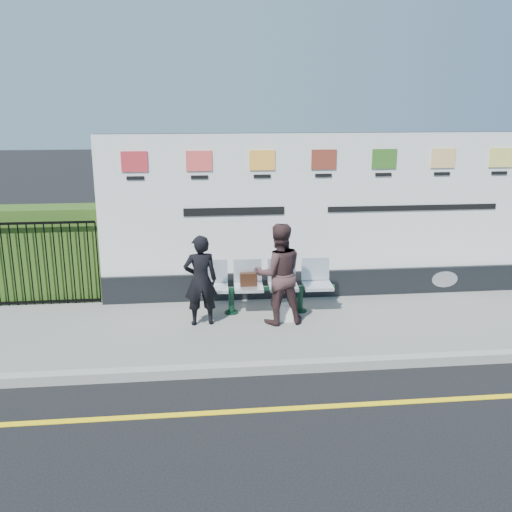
{
  "coord_description": "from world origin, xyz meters",
  "views": [
    {
      "loc": [
        -1.78,
        -6.2,
        3.67
      ],
      "look_at": [
        -0.83,
        2.62,
        1.25
      ],
      "focal_mm": 40.0,
      "sensor_mm": 36.0,
      "label": 1
    }
  ],
  "objects_px": {
    "bench": "(266,299)",
    "woman_left": "(201,280)",
    "billboard": "(321,228)",
    "woman_right": "(279,274)"
  },
  "relations": [
    {
      "from": "bench",
      "to": "woman_left",
      "type": "bearing_deg",
      "value": -157.39
    },
    {
      "from": "billboard",
      "to": "woman_left",
      "type": "relative_size",
      "value": 5.33
    },
    {
      "from": "billboard",
      "to": "woman_right",
      "type": "bearing_deg",
      "value": -126.7
    },
    {
      "from": "woman_left",
      "to": "billboard",
      "type": "bearing_deg",
      "value": -157.53
    },
    {
      "from": "woman_left",
      "to": "woman_right",
      "type": "relative_size",
      "value": 0.89
    },
    {
      "from": "bench",
      "to": "woman_right",
      "type": "height_order",
      "value": "woman_right"
    },
    {
      "from": "billboard",
      "to": "bench",
      "type": "bearing_deg",
      "value": -143.79
    },
    {
      "from": "billboard",
      "to": "woman_right",
      "type": "relative_size",
      "value": 4.77
    },
    {
      "from": "bench",
      "to": "woman_right",
      "type": "xyz_separation_m",
      "value": [
        0.15,
        -0.48,
        0.59
      ]
    },
    {
      "from": "billboard",
      "to": "woman_right",
      "type": "height_order",
      "value": "billboard"
    }
  ]
}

